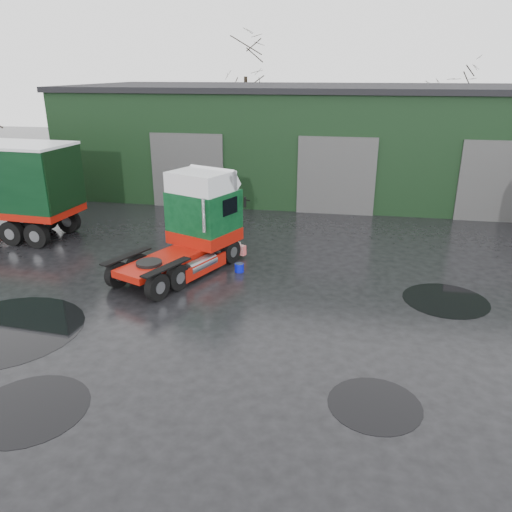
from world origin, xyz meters
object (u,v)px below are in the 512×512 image
(wash_bucket, at_px, (239,268))
(tree_back_b, at_px, (448,117))
(warehouse, at_px, (340,139))
(hero_tractor, at_px, (175,227))
(tree_back_a, at_px, (246,101))

(wash_bucket, xyz_separation_m, tree_back_b, (11.24, 24.87, 3.59))
(warehouse, bearing_deg, tree_back_b, 51.34)
(hero_tractor, bearing_deg, tree_back_a, 118.83)
(tree_back_a, height_order, tree_back_b, tree_back_a)
(wash_bucket, xyz_separation_m, tree_back_a, (-4.76, 24.87, 4.59))
(warehouse, xyz_separation_m, tree_back_b, (8.00, 10.00, 0.59))
(tree_back_a, bearing_deg, hero_tractor, -84.28)
(tree_back_a, bearing_deg, warehouse, -51.34)
(hero_tractor, height_order, tree_back_a, tree_back_a)
(wash_bucket, bearing_deg, hero_tractor, -164.08)
(wash_bucket, height_order, tree_back_b, tree_back_b)
(wash_bucket, bearing_deg, tree_back_b, 65.68)
(tree_back_b, bearing_deg, tree_back_a, 180.00)
(warehouse, distance_m, hero_tractor, 16.48)
(tree_back_a, bearing_deg, wash_bucket, -79.16)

